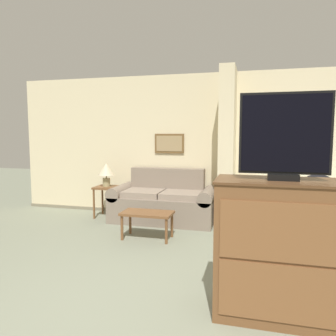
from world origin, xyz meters
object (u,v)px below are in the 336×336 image
at_px(coffee_table, 147,216).
at_px(couch, 164,202).
at_px(tv, 284,137).
at_px(backpack, 318,190).
at_px(bed, 310,223).
at_px(table_lamp, 106,171).
at_px(tv_dresser, 280,249).

bearing_deg(coffee_table, couch, 92.03).
height_order(tv, backpack, tv).
height_order(coffee_table, backpack, backpack).
xyz_separation_m(coffee_table, backpack, (2.29, 0.10, 0.46)).
relative_size(couch, bed, 0.84).
relative_size(table_lamp, backpack, 1.03).
height_order(tv_dresser, backpack, tv_dresser).
bearing_deg(tv_dresser, tv, 90.00).
distance_m(coffee_table, tv_dresser, 2.40).
height_order(couch, bed, couch).
xyz_separation_m(couch, bed, (2.29, -0.69, -0.03)).
xyz_separation_m(tv_dresser, bed, (0.54, 2.00, -0.28)).
relative_size(couch, table_lamp, 4.26).
bearing_deg(table_lamp, coffee_table, -42.01).
height_order(coffee_table, table_lamp, table_lamp).
height_order(couch, backpack, backpack).
height_order(coffee_table, bed, bed).
relative_size(table_lamp, bed, 0.20).
bearing_deg(couch, backpack, -21.57).
bearing_deg(coffee_table, bed, 8.30).
bearing_deg(backpack, couch, 158.43).
xyz_separation_m(coffee_table, tv, (1.71, -1.67, 1.16)).
distance_m(table_lamp, tv, 3.94).
bearing_deg(tv_dresser, couch, 123.06).
xyz_separation_m(tv, bed, (0.54, 1.99, -1.20)).
relative_size(couch, backpack, 4.37).
bearing_deg(coffee_table, tv_dresser, -44.24).
bearing_deg(tv, tv_dresser, -90.00).
relative_size(coffee_table, backpack, 1.79).
height_order(table_lamp, bed, table_lamp).
height_order(couch, table_lamp, table_lamp).
distance_m(coffee_table, bed, 2.28).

